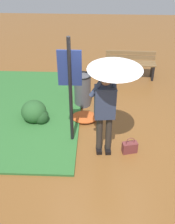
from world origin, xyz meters
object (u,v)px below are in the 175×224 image
(person_with_umbrella, at_px, (111,84))
(park_bench, at_px, (130,64))
(info_sign_post, at_px, (70,81))
(handbag, at_px, (130,147))
(trash_bin, at_px, (83,90))

(person_with_umbrella, bearing_deg, park_bench, 77.57)
(info_sign_post, relative_size, handbag, 6.22)
(info_sign_post, height_order, handbag, info_sign_post)
(handbag, height_order, trash_bin, trash_bin)
(person_with_umbrella, height_order, trash_bin, person_with_umbrella)
(info_sign_post, relative_size, park_bench, 1.64)
(handbag, bearing_deg, park_bench, 85.67)
(info_sign_post, xyz_separation_m, handbag, (1.19, -0.32, -1.32))
(person_with_umbrella, xyz_separation_m, handbag, (0.45, -0.04, -1.42))
(park_bench, xyz_separation_m, trash_bin, (-1.28, -1.47, 0.02))
(person_with_umbrella, relative_size, park_bench, 1.46)
(handbag, distance_m, trash_bin, 2.01)
(info_sign_post, bearing_deg, park_bench, 63.36)
(person_with_umbrella, height_order, handbag, person_with_umbrella)
(handbag, bearing_deg, info_sign_post, 164.84)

